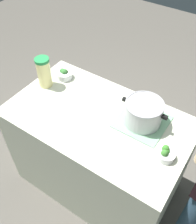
# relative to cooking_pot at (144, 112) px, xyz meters

# --- Properties ---
(ground_plane) EXTENTS (8.00, 8.00, 0.00)m
(ground_plane) POSITION_rel_cooking_pot_xyz_m (-0.29, -0.13, -1.01)
(ground_plane) COLOR #545049
(counter_slab) EXTENTS (1.35, 0.79, 0.91)m
(counter_slab) POSITION_rel_cooking_pot_xyz_m (-0.29, -0.13, -0.55)
(counter_slab) COLOR beige
(counter_slab) RESTS_ON ground_plane
(dish_cloth) EXTENTS (0.34, 0.33, 0.01)m
(dish_cloth) POSITION_rel_cooking_pot_xyz_m (0.00, 0.00, -0.10)
(dish_cloth) COLOR #79AE85
(dish_cloth) RESTS_ON counter_slab
(cooking_pot) EXTENTS (0.34, 0.27, 0.18)m
(cooking_pot) POSITION_rel_cooking_pot_xyz_m (0.00, 0.00, 0.00)
(cooking_pot) COLOR #B7B7BC
(cooking_pot) RESTS_ON dish_cloth
(lemonade_pitcher) EXTENTS (0.11, 0.11, 0.25)m
(lemonade_pitcher) POSITION_rel_cooking_pot_xyz_m (-0.85, -0.07, 0.03)
(lemonade_pitcher) COLOR #F8E996
(lemonade_pitcher) RESTS_ON counter_slab
(broccoli_bowl_front) EXTENTS (0.12, 0.12, 0.08)m
(broccoli_bowl_front) POSITION_rel_cooking_pot_xyz_m (0.26, -0.19, -0.07)
(broccoli_bowl_front) COLOR silver
(broccoli_bowl_front) RESTS_ON counter_slab
(broccoli_bowl_center) EXTENTS (0.13, 0.13, 0.09)m
(broccoli_bowl_center) POSITION_rel_cooking_pot_xyz_m (-0.78, 0.09, -0.06)
(broccoli_bowl_center) COLOR silver
(broccoli_bowl_center) RESTS_ON counter_slab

